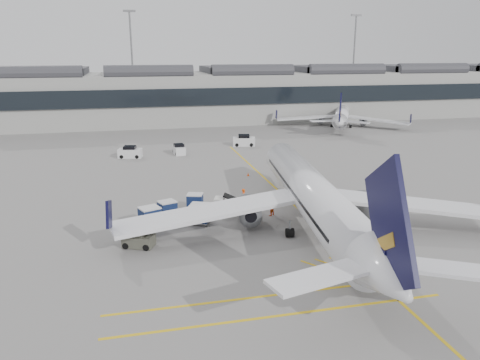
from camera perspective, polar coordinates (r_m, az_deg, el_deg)
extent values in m
plane|color=gray|center=(40.65, -3.11, -7.47)|extent=(220.00, 220.00, 0.00)
cube|color=#9E9E99|center=(109.56, -10.01, 9.81)|extent=(200.00, 20.00, 11.00)
cube|color=black|center=(99.33, -9.66, 9.85)|extent=(200.00, 0.50, 3.60)
cube|color=#38383D|center=(109.16, -10.16, 13.05)|extent=(200.00, 18.00, 1.40)
cylinder|color=slate|center=(122.94, -12.98, 13.52)|extent=(0.44, 0.44, 25.00)
cube|color=slate|center=(123.25, -13.36, 19.42)|extent=(3.00, 0.60, 0.50)
cylinder|color=slate|center=(137.45, 13.66, 13.64)|extent=(0.44, 0.44, 25.00)
cube|color=slate|center=(137.73, 14.01, 18.92)|extent=(3.00, 0.60, 0.50)
cube|color=gold|center=(52.15, 5.78, -2.28)|extent=(0.25, 60.00, 0.01)
cylinder|color=white|center=(43.52, 8.75, -1.65)|extent=(7.61, 30.23, 3.76)
cone|color=white|center=(59.58, 4.70, 3.12)|extent=(4.25, 4.45, 3.76)
cone|color=white|center=(28.06, 17.77, -11.25)|extent=(4.35, 5.25, 3.76)
cube|color=white|center=(41.04, -3.75, -3.88)|extent=(17.37, 6.65, 0.35)
cube|color=white|center=(45.76, 20.79, -2.83)|extent=(16.90, 10.55, 0.35)
cylinder|color=slate|center=(43.43, 1.05, -3.73)|extent=(2.55, 3.84, 2.10)
cylinder|color=slate|center=(46.22, 15.50, -3.11)|extent=(2.55, 3.84, 2.10)
cube|color=black|center=(27.46, 17.75, -5.47)|extent=(1.28, 7.59, 8.37)
cylinder|color=black|center=(55.05, 5.67, -0.98)|extent=(0.36, 0.67, 0.64)
cylinder|color=black|center=(41.58, 6.09, -6.40)|extent=(0.80, 0.88, 0.80)
cylinder|color=black|center=(42.85, 12.69, -6.03)|extent=(0.80, 0.88, 0.80)
cylinder|color=white|center=(104.72, 12.32, 7.77)|extent=(13.40, 22.32, 2.95)
cone|color=white|center=(117.98, 12.55, 8.58)|extent=(4.06, 4.15, 2.95)
cone|color=white|center=(91.14, 12.03, 6.89)|extent=(4.35, 4.70, 2.95)
cube|color=white|center=(104.12, 8.14, 7.53)|extent=(13.64, 4.92, 0.28)
cube|color=white|center=(103.71, 16.43, 7.03)|extent=(11.42, 11.47, 0.28)
cylinder|color=slate|center=(105.50, 9.80, 7.26)|extent=(2.76, 3.27, 1.65)
cylinder|color=slate|center=(105.25, 14.79, 6.96)|extent=(2.76, 3.27, 1.65)
cube|color=black|center=(91.32, 12.12, 8.29)|extent=(2.94, 5.43, 6.58)
cylinder|color=black|center=(113.97, 12.42, 7.23)|extent=(0.43, 0.55, 0.50)
cylinder|color=black|center=(103.15, 11.12, 6.51)|extent=(0.78, 0.81, 0.63)
cylinder|color=black|center=(103.04, 13.31, 6.38)|extent=(0.78, 0.81, 0.63)
cube|color=silver|center=(47.34, -1.15, -3.60)|extent=(4.27, 2.81, 0.73)
cube|color=black|center=(46.96, 0.11, -2.68)|extent=(3.72, 2.28, 1.54)
cube|color=silver|center=(47.27, -2.54, -2.71)|extent=(1.34, 1.60, 0.94)
cylinder|color=black|center=(46.91, -3.04, -3.98)|extent=(0.50, 0.33, 0.46)
cylinder|color=black|center=(48.27, -2.76, -3.40)|extent=(0.50, 0.33, 0.46)
cylinder|color=black|center=(46.54, 0.52, -4.11)|extent=(0.50, 0.33, 0.46)
cylinder|color=black|center=(47.91, 0.70, -3.53)|extent=(0.50, 0.33, 0.46)
cube|color=gray|center=(44.68, -4.92, -5.07)|extent=(2.29, 2.12, 0.13)
cube|color=navy|center=(44.39, -4.95, -4.02)|extent=(2.12, 2.01, 1.57)
cube|color=silver|center=(44.12, -4.97, -3.02)|extent=(2.19, 2.08, 0.11)
cylinder|color=black|center=(44.37, -6.07, -5.36)|extent=(0.26, 0.19, 0.24)
cylinder|color=black|center=(45.44, -5.65, -4.83)|extent=(0.26, 0.19, 0.24)
cylinder|color=black|center=(43.99, -4.17, -5.50)|extent=(0.26, 0.19, 0.24)
cylinder|color=black|center=(45.07, -3.79, -4.97)|extent=(0.26, 0.19, 0.24)
cube|color=gray|center=(48.34, -5.49, -3.50)|extent=(2.02, 1.83, 0.12)
cube|color=navy|center=(48.10, -5.51, -2.61)|extent=(1.86, 1.74, 1.43)
cube|color=silver|center=(47.87, -5.54, -1.76)|extent=(1.92, 1.80, 0.10)
cylinder|color=black|center=(47.99, -6.41, -3.75)|extent=(0.24, 0.16, 0.22)
cylinder|color=black|center=(48.99, -6.17, -3.34)|extent=(0.24, 0.16, 0.22)
cylinder|color=black|center=(47.75, -4.78, -3.81)|extent=(0.24, 0.16, 0.22)
cylinder|color=black|center=(48.76, -4.58, -3.39)|extent=(0.24, 0.16, 0.22)
cube|color=gray|center=(44.28, -10.88, -5.49)|extent=(2.33, 2.14, 0.13)
cube|color=navy|center=(43.97, -10.94, -4.40)|extent=(2.16, 2.03, 1.61)
cube|color=silver|center=(43.70, -10.99, -3.36)|extent=(2.23, 2.10, 0.11)
cylinder|color=black|center=(43.50, -11.48, -6.02)|extent=(0.27, 0.19, 0.24)
cylinder|color=black|center=(44.55, -12.11, -5.53)|extent=(0.27, 0.19, 0.24)
cylinder|color=black|center=(44.08, -9.62, -5.63)|extent=(0.27, 0.19, 0.24)
cylinder|color=black|center=(45.12, -10.29, -5.16)|extent=(0.27, 0.19, 0.24)
cube|color=gray|center=(46.27, -8.81, -4.48)|extent=(2.11, 1.93, 0.12)
cube|color=navy|center=(46.01, -8.85, -3.54)|extent=(1.95, 1.83, 1.46)
cube|color=silver|center=(45.77, -8.89, -2.63)|extent=(2.01, 1.89, 0.10)
cylinder|color=black|center=(45.55, -9.31, -4.93)|extent=(0.24, 0.17, 0.22)
cylinder|color=black|center=(46.50, -9.89, -4.52)|extent=(0.24, 0.17, 0.22)
cylinder|color=black|center=(46.11, -7.71, -4.61)|extent=(0.24, 0.17, 0.22)
cylinder|color=black|center=(47.05, -8.32, -4.21)|extent=(0.24, 0.17, 0.22)
imported|color=#FF500D|center=(49.12, 0.48, -2.15)|extent=(0.72, 0.83, 1.92)
imported|color=#ED4A0C|center=(46.55, 3.77, -3.39)|extent=(0.98, 0.92, 1.61)
cube|color=#535346|center=(40.22, -12.22, -7.23)|extent=(2.88, 2.39, 1.00)
cube|color=#535346|center=(39.99, -12.27, -6.44)|extent=(1.58, 1.58, 0.50)
cylinder|color=black|center=(40.13, -13.75, -7.79)|extent=(0.61, 0.46, 0.56)
cylinder|color=black|center=(41.21, -13.00, -7.11)|extent=(0.61, 0.46, 0.56)
cylinder|color=black|center=(39.44, -11.36, -8.06)|extent=(0.61, 0.46, 0.56)
cylinder|color=black|center=(40.54, -10.67, -7.36)|extent=(0.61, 0.46, 0.56)
cone|color=#F24C0A|center=(61.29, 1.00, 0.71)|extent=(0.32, 0.32, 0.45)
cone|color=#F24C0A|center=(53.19, 13.10, -1.96)|extent=(0.39, 0.39, 0.54)
cube|color=silver|center=(73.82, -13.25, 3.20)|extent=(3.80, 2.46, 1.36)
cube|color=black|center=(73.65, -13.29, 3.83)|extent=(2.07, 1.99, 0.58)
cylinder|color=black|center=(73.41, -14.25, 2.76)|extent=(0.62, 0.33, 0.58)
cylinder|color=black|center=(74.90, -13.98, 3.02)|extent=(0.62, 0.33, 0.58)
cylinder|color=black|center=(72.91, -12.46, 2.78)|extent=(0.62, 0.33, 0.58)
cylinder|color=black|center=(74.40, -12.23, 3.05)|extent=(0.62, 0.33, 0.58)
cube|color=silver|center=(75.02, -7.45, 3.62)|extent=(1.87, 3.30, 1.23)
cube|color=black|center=(74.87, -7.47, 4.18)|extent=(1.64, 1.72, 0.53)
cylinder|color=black|center=(74.21, -6.75, 3.24)|extent=(0.24, 0.54, 0.53)
cylinder|color=black|center=(73.95, -7.81, 3.16)|extent=(0.24, 0.54, 0.53)
cylinder|color=black|center=(76.24, -7.08, 3.56)|extent=(0.24, 0.54, 0.53)
cylinder|color=black|center=(75.98, -8.12, 3.48)|extent=(0.24, 0.54, 0.53)
cube|color=silver|center=(80.97, 0.48, 4.70)|extent=(4.06, 2.62, 1.46)
cube|color=black|center=(80.81, 0.48, 5.32)|extent=(2.20, 2.12, 0.62)
cylinder|color=black|center=(80.21, -0.39, 4.30)|extent=(0.66, 0.35, 0.62)
cylinder|color=black|center=(81.84, -0.41, 4.52)|extent=(0.66, 0.35, 0.62)
cylinder|color=black|center=(80.28, 1.39, 4.30)|extent=(0.66, 0.35, 0.62)
cylinder|color=black|center=(81.91, 1.34, 4.53)|extent=(0.66, 0.35, 0.62)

